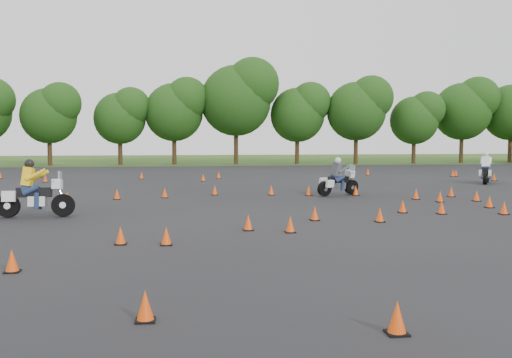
# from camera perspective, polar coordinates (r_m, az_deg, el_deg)

# --- Properties ---
(ground) EXTENTS (140.00, 140.00, 0.00)m
(ground) POSITION_cam_1_polar(r_m,az_deg,el_deg) (17.43, 1.71, -4.91)
(ground) COLOR #2D5119
(ground) RESTS_ON ground
(asphalt_pad) EXTENTS (62.00, 62.00, 0.00)m
(asphalt_pad) POSITION_cam_1_polar(r_m,az_deg,el_deg) (23.32, -0.64, -2.57)
(asphalt_pad) COLOR black
(asphalt_pad) RESTS_ON ground
(treeline) EXTENTS (86.93, 32.59, 11.13)m
(treeline) POSITION_cam_1_polar(r_m,az_deg,el_deg) (51.70, -2.51, 6.26)
(treeline) COLOR #1C4012
(treeline) RESTS_ON ground
(traffic_cones) EXTENTS (36.13, 32.95, 0.45)m
(traffic_cones) POSITION_cam_1_polar(r_m,az_deg,el_deg) (22.85, -0.63, -2.14)
(traffic_cones) COLOR #F8490A
(traffic_cones) RESTS_ON asphalt_pad
(rider_grey) EXTENTS (2.43, 1.64, 1.81)m
(rider_grey) POSITION_cam_1_polar(r_m,az_deg,el_deg) (27.16, 8.16, 0.28)
(rider_grey) COLOR #44454C
(rider_grey) RESTS_ON ground
(rider_yellow) EXTENTS (2.60, 0.82, 2.01)m
(rider_yellow) POSITION_cam_1_polar(r_m,az_deg,el_deg) (20.91, -21.24, -0.88)
(rider_yellow) COLOR yellow
(rider_yellow) RESTS_ON ground
(rider_white) EXTENTS (1.95, 2.46, 1.88)m
(rider_white) POSITION_cam_1_polar(r_m,az_deg,el_deg) (36.47, 22.05, 1.07)
(rider_white) COLOR white
(rider_white) RESTS_ON ground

